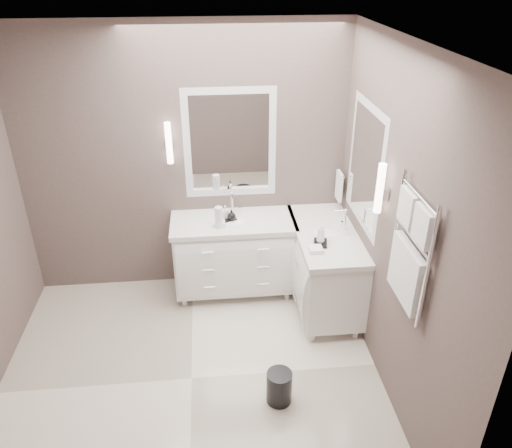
{
  "coord_description": "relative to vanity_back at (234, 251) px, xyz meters",
  "views": [
    {
      "loc": [
        0.23,
        -3.13,
        3.18
      ],
      "look_at": [
        0.62,
        0.7,
        1.08
      ],
      "focal_mm": 35.0,
      "sensor_mm": 36.0,
      "label": 1
    }
  ],
  "objects": [
    {
      "name": "vanity_right",
      "position": [
        0.88,
        -0.33,
        0.0
      ],
      "size": [
        0.59,
        1.24,
        0.97
      ],
      "color": "white",
      "rests_on": "floor"
    },
    {
      "name": "soap_bottle_a",
      "position": [
        -0.08,
        0.02,
        0.45
      ],
      "size": [
        0.07,
        0.07,
        0.13
      ],
      "primitive_type": "imported",
      "rotation": [
        0.0,
        0.0,
        0.2
      ],
      "color": "white",
      "rests_on": "amenity_tray_back"
    },
    {
      "name": "amenity_tray_back",
      "position": [
        -0.05,
        0.0,
        0.38
      ],
      "size": [
        0.17,
        0.14,
        0.02
      ],
      "primitive_type": "cube",
      "rotation": [
        0.0,
        0.0,
        0.25
      ],
      "color": "black",
      "rests_on": "vanity_back"
    },
    {
      "name": "mirror_right",
      "position": [
        1.14,
        -0.43,
        1.06
      ],
      "size": [
        0.02,
        0.9,
        1.1
      ],
      "color": "white",
      "rests_on": "wall_right"
    },
    {
      "name": "wall_back",
      "position": [
        -0.45,
        0.28,
        0.86
      ],
      "size": [
        3.2,
        0.01,
        2.7
      ],
      "primitive_type": "cube",
      "color": "#544643",
      "rests_on": "floor"
    },
    {
      "name": "mirror_back",
      "position": [
        -0.0,
        0.26,
        1.06
      ],
      "size": [
        0.9,
        0.02,
        1.1
      ],
      "color": "white",
      "rests_on": "wall_back"
    },
    {
      "name": "towel_ladder",
      "position": [
        1.1,
        -1.63,
        0.91
      ],
      "size": [
        0.06,
        0.58,
        0.9
      ],
      "color": "white",
      "rests_on": "wall_right"
    },
    {
      "name": "sconce_back",
      "position": [
        -0.58,
        0.2,
        1.11
      ],
      "size": [
        0.06,
        0.06,
        0.4
      ],
      "color": "white",
      "rests_on": "wall_back"
    },
    {
      "name": "ceiling",
      "position": [
        -0.45,
        -1.23,
        2.22
      ],
      "size": [
        3.2,
        3.0,
        0.01
      ],
      "primitive_type": "cube",
      "color": "white",
      "rests_on": "wall_back"
    },
    {
      "name": "vanity_back",
      "position": [
        0.0,
        0.0,
        0.0
      ],
      "size": [
        1.24,
        0.59,
        0.97
      ],
      "color": "white",
      "rests_on": "floor"
    },
    {
      "name": "soap_bottle_c",
      "position": [
        0.76,
        -0.54,
        0.48
      ],
      "size": [
        0.09,
        0.09,
        0.19
      ],
      "primitive_type": "imported",
      "rotation": [
        0.0,
        0.0,
        -0.34
      ],
      "color": "white",
      "rests_on": "amenity_tray_right"
    },
    {
      "name": "amenity_tray_right",
      "position": [
        0.76,
        -0.54,
        0.38
      ],
      "size": [
        0.15,
        0.18,
        0.02
      ],
      "primitive_type": "cube",
      "rotation": [
        0.0,
        0.0,
        -0.22
      ],
      "color": "black",
      "rests_on": "vanity_right"
    },
    {
      "name": "soap_bottle_b",
      "position": [
        -0.02,
        -0.03,
        0.44
      ],
      "size": [
        0.11,
        0.11,
        0.1
      ],
      "primitive_type": "imported",
      "rotation": [
        0.0,
        0.0,
        -0.36
      ],
      "color": "black",
      "rests_on": "amenity_tray_back"
    },
    {
      "name": "floor",
      "position": [
        -0.45,
        -1.23,
        -0.49
      ],
      "size": [
        3.2,
        3.0,
        0.01
      ],
      "primitive_type": "cube",
      "color": "white",
      "rests_on": "ground"
    },
    {
      "name": "towel_bar_corner",
      "position": [
        1.09,
        0.13,
        0.63
      ],
      "size": [
        0.03,
        0.22,
        0.3
      ],
      "color": "white",
      "rests_on": "wall_right"
    },
    {
      "name": "sconce_right",
      "position": [
        1.08,
        -1.01,
        1.11
      ],
      "size": [
        0.06,
        0.06,
        0.4
      ],
      "color": "white",
      "rests_on": "wall_right"
    },
    {
      "name": "water_bottle",
      "position": [
        -0.14,
        -0.14,
        0.47
      ],
      "size": [
        0.1,
        0.1,
        0.22
      ],
      "primitive_type": "cylinder",
      "rotation": [
        0.0,
        0.0,
        -0.4
      ],
      "color": "silver",
      "rests_on": "vanity_back"
    },
    {
      "name": "waste_bin",
      "position": [
        0.26,
        -1.53,
        -0.34
      ],
      "size": [
        0.24,
        0.24,
        0.29
      ],
      "primitive_type": "cylinder",
      "rotation": [
        0.0,
        0.0,
        0.16
      ],
      "color": "black",
      "rests_on": "floor"
    },
    {
      "name": "wall_right",
      "position": [
        1.15,
        -1.23,
        0.86
      ],
      "size": [
        0.01,
        3.0,
        2.7
      ],
      "primitive_type": "cube",
      "color": "#544643",
      "rests_on": "floor"
    },
    {
      "name": "wall_front",
      "position": [
        -0.45,
        -2.73,
        0.86
      ],
      "size": [
        3.2,
        0.01,
        2.7
      ],
      "primitive_type": "cube",
      "color": "#544643",
      "rests_on": "floor"
    }
  ]
}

